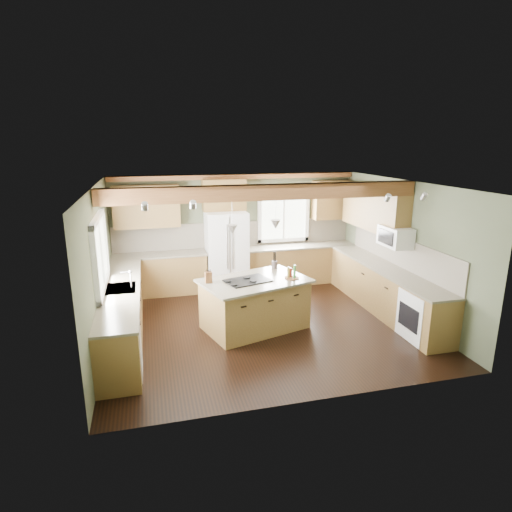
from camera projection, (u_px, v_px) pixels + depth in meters
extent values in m
plane|color=black|center=(264.00, 324.00, 7.98)|extent=(5.60, 5.60, 0.00)
plane|color=silver|center=(265.00, 184.00, 7.30)|extent=(5.60, 5.60, 0.00)
plane|color=#4B523A|center=(236.00, 230.00, 9.98)|extent=(5.60, 0.00, 5.60)
plane|color=#4B523A|center=(99.00, 268.00, 6.97)|extent=(0.00, 5.00, 5.00)
plane|color=#4B523A|center=(403.00, 248.00, 8.31)|extent=(0.00, 5.00, 5.00)
cube|color=brown|center=(266.00, 192.00, 7.26)|extent=(5.55, 0.26, 0.26)
cube|color=brown|center=(236.00, 177.00, 9.56)|extent=(5.55, 0.20, 0.10)
cube|color=brown|center=(236.00, 234.00, 9.99)|extent=(5.58, 0.03, 0.58)
cube|color=brown|center=(400.00, 252.00, 8.38)|extent=(0.03, 3.70, 0.58)
cube|color=brown|center=(160.00, 275.00, 9.50)|extent=(2.02, 0.60, 0.88)
cube|color=#4B4537|center=(159.00, 255.00, 9.38)|extent=(2.06, 0.64, 0.04)
cube|color=brown|center=(300.00, 264.00, 10.28)|extent=(2.62, 0.60, 0.88)
cube|color=#4B4537|center=(300.00, 246.00, 10.16)|extent=(2.66, 0.64, 0.04)
cube|color=brown|center=(123.00, 314.00, 7.31)|extent=(0.60, 3.70, 0.88)
cube|color=#4B4537|center=(120.00, 289.00, 7.20)|extent=(0.64, 3.74, 0.04)
cube|color=brown|center=(384.00, 290.00, 8.51)|extent=(0.60, 3.70, 0.88)
cube|color=#4B4537|center=(386.00, 268.00, 8.39)|extent=(0.64, 3.74, 0.04)
cube|color=brown|center=(146.00, 207.00, 9.17)|extent=(1.40, 0.35, 0.90)
cube|color=brown|center=(224.00, 195.00, 9.52)|extent=(0.96, 0.35, 0.70)
cube|color=brown|center=(374.00, 208.00, 8.94)|extent=(0.35, 2.20, 0.90)
cube|color=brown|center=(331.00, 200.00, 10.20)|extent=(0.90, 0.35, 0.90)
cube|color=white|center=(99.00, 253.00, 6.96)|extent=(0.04, 1.60, 1.05)
cube|color=white|center=(283.00, 217.00, 10.17)|extent=(1.10, 0.04, 1.00)
cube|color=#262628|center=(120.00, 289.00, 7.19)|extent=(0.50, 0.65, 0.03)
cylinder|color=#B2B2B7|center=(131.00, 280.00, 7.20)|extent=(0.02, 0.02, 0.28)
cube|color=white|center=(119.00, 350.00, 6.10)|extent=(0.60, 0.60, 0.84)
cube|color=white|center=(424.00, 316.00, 7.29)|extent=(0.60, 0.72, 0.84)
cube|color=white|center=(395.00, 237.00, 8.14)|extent=(0.40, 0.70, 0.38)
cone|color=#B2B2B7|center=(232.00, 229.00, 7.15)|extent=(0.18, 0.18, 0.16)
cone|color=#B2B2B7|center=(276.00, 224.00, 7.58)|extent=(0.18, 0.18, 0.16)
cube|color=white|center=(227.00, 251.00, 9.66)|extent=(0.90, 0.74, 1.80)
cube|color=brown|center=(255.00, 305.00, 7.74)|extent=(1.97, 1.52, 0.88)
cube|color=#4B4537|center=(255.00, 281.00, 7.62)|extent=(2.11, 1.66, 0.04)
cube|color=black|center=(248.00, 281.00, 7.54)|extent=(0.87, 0.70, 0.02)
cube|color=#582C1A|center=(208.00, 277.00, 7.43)|extent=(0.12, 0.09, 0.19)
cylinder|color=#3C3330|center=(274.00, 265.00, 8.28)|extent=(0.14, 0.14, 0.15)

